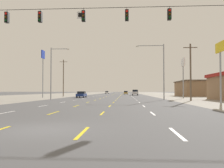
# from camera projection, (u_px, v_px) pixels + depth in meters

# --- Properties ---
(ground_plane) EXTENTS (572.00, 572.00, 0.00)m
(ground_plane) POSITION_uv_depth(u_px,v_px,m) (115.00, 96.00, 75.08)
(ground_plane) COLOR #4C4C4F
(lot_apron_left) EXTENTS (28.00, 440.00, 0.01)m
(lot_apron_left) POSITION_uv_depth(u_px,v_px,m) (41.00, 96.00, 76.53)
(lot_apron_left) COLOR gray
(lot_apron_left) RESTS_ON ground
(lot_apron_right) EXTENTS (28.00, 440.00, 0.01)m
(lot_apron_right) POSITION_uv_depth(u_px,v_px,m) (192.00, 96.00, 73.63)
(lot_apron_right) COLOR gray
(lot_apron_right) RESTS_ON ground
(lane_markings) EXTENTS (10.64, 227.60, 0.01)m
(lane_markings) POSITION_uv_depth(u_px,v_px,m) (119.00, 94.00, 113.50)
(lane_markings) COLOR white
(lane_markings) RESTS_ON ground
(signal_span_wire) EXTENTS (26.93, 0.53, 9.76)m
(signal_span_wire) POSITION_uv_depth(u_px,v_px,m) (85.00, 41.00, 19.28)
(signal_span_wire) COLOR brown
(signal_span_wire) RESTS_ON ground
(sedan_far_left_nearest) EXTENTS (1.80, 4.50, 1.46)m
(sedan_far_left_nearest) POSITION_uv_depth(u_px,v_px,m) (82.00, 94.00, 53.30)
(sedan_far_left_nearest) COLOR navy
(sedan_far_left_nearest) RESTS_ON ground
(suv_far_right_near) EXTENTS (1.98, 4.90, 1.98)m
(suv_far_right_near) POSITION_uv_depth(u_px,v_px,m) (135.00, 92.00, 80.38)
(suv_far_right_near) COLOR silver
(suv_far_right_near) RESTS_ON ground
(hatchback_inner_right_mid) EXTENTS (1.72, 3.90, 1.54)m
(hatchback_inner_right_mid) POSITION_uv_depth(u_px,v_px,m) (126.00, 93.00, 102.56)
(hatchback_inner_right_mid) COLOR #B28C33
(hatchback_inner_right_mid) RESTS_ON ground
(sedan_far_left_midfar) EXTENTS (1.80, 4.50, 1.46)m
(sedan_far_left_midfar) POSITION_uv_depth(u_px,v_px,m) (107.00, 92.00, 127.92)
(sedan_far_left_midfar) COLOR white
(sedan_far_left_midfar) RESTS_ON ground
(storefront_right_row_1) EXTENTS (14.48, 15.98, 4.62)m
(storefront_right_row_1) POSITION_uv_depth(u_px,v_px,m) (203.00, 88.00, 69.20)
(storefront_right_row_1) COLOR #8C6B4C
(storefront_right_row_1) RESTS_ON ground
(pole_sign_left_row_1) EXTENTS (0.24, 1.82, 11.04)m
(pole_sign_left_row_1) POSITION_uv_depth(u_px,v_px,m) (43.00, 63.00, 53.51)
(pole_sign_left_row_1) COLOR gray
(pole_sign_left_row_1) RESTS_ON ground
(pole_sign_right_row_0) EXTENTS (0.24, 2.60, 7.80)m
(pole_sign_right_row_0) POSITION_uv_depth(u_px,v_px,m) (220.00, 56.00, 29.13)
(pole_sign_right_row_0) COLOR gray
(pole_sign_right_row_0) RESTS_ON ground
(pole_sign_right_row_1) EXTENTS (0.24, 2.34, 8.50)m
(pole_sign_right_row_1) POSITION_uv_depth(u_px,v_px,m) (183.00, 67.00, 48.04)
(pole_sign_right_row_1) COLOR gray
(pole_sign_right_row_1) RESTS_ON ground
(streetlight_left_row_0) EXTENTS (3.52, 0.26, 9.47)m
(streetlight_left_row_0) POSITION_uv_depth(u_px,v_px,m) (53.00, 70.00, 41.61)
(streetlight_left_row_0) COLOR gray
(streetlight_left_row_0) RESTS_ON ground
(streetlight_right_row_0) EXTENTS (5.01, 0.26, 9.87)m
(streetlight_right_row_0) POSITION_uv_depth(u_px,v_px,m) (161.00, 67.00, 40.48)
(streetlight_right_row_0) COLOR gray
(streetlight_right_row_0) RESTS_ON ground
(utility_pole_right_row_0) EXTENTS (2.20, 0.26, 9.09)m
(utility_pole_right_row_0) POSITION_uv_depth(u_px,v_px,m) (191.00, 71.00, 36.40)
(utility_pole_right_row_0) COLOR brown
(utility_pole_right_row_0) RESTS_ON ground
(utility_pole_left_row_1) EXTENTS (2.20, 0.26, 10.39)m
(utility_pole_left_row_1) POSITION_uv_depth(u_px,v_px,m) (63.00, 77.00, 64.51)
(utility_pole_left_row_1) COLOR brown
(utility_pole_left_row_1) RESTS_ON ground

